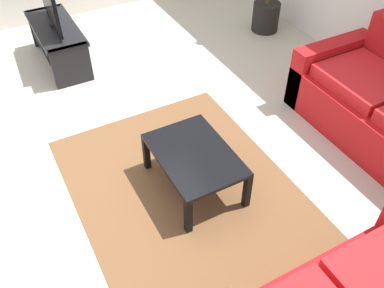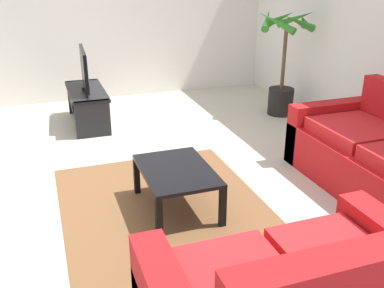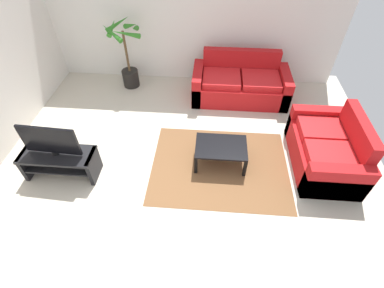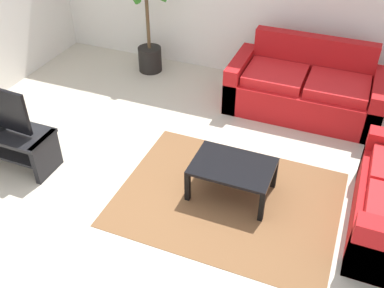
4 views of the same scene
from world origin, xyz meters
TOP-DOWN VIEW (x-y plane):
  - ground_plane at (0.00, 0.00)m, footprint 6.60×6.60m
  - tv_stand at (-1.84, -0.01)m, footprint 1.10×0.45m
  - tv at (-1.83, -0.01)m, footprint 0.85×0.10m
  - coffee_table at (0.62, 0.42)m, footprint 0.81×0.57m
  - area_rug at (0.62, 0.32)m, footprint 2.20×1.70m

SIDE VIEW (x-z plane):
  - ground_plane at x=0.00m, z-range 0.00..0.00m
  - area_rug at x=0.62m, z-range 0.00..0.01m
  - tv_stand at x=-1.84m, z-range 0.07..0.52m
  - coffee_table at x=0.62m, z-range 0.13..0.50m
  - tv at x=-1.83m, z-range 0.47..0.98m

